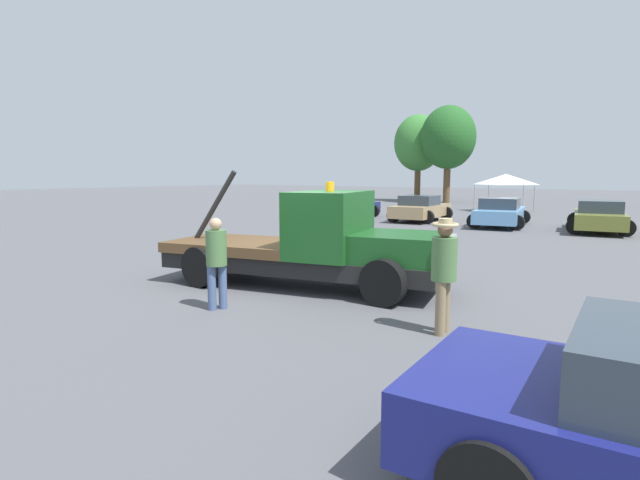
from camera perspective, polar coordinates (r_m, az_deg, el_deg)
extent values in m
plane|color=#545459|center=(10.92, -2.16, -5.27)|extent=(160.00, 160.00, 0.00)
cube|color=black|center=(10.82, -2.17, -2.55)|extent=(6.31, 3.02, 0.35)
cube|color=#19511E|center=(10.03, 9.19, -0.84)|extent=(2.01, 2.01, 0.55)
cube|color=silver|center=(9.86, 14.27, -1.28)|extent=(0.49, 1.78, 0.50)
cube|color=#19511E|center=(10.44, 1.13, 1.84)|extent=(1.72, 2.22, 1.37)
cube|color=brown|center=(11.50, -9.04, -0.60)|extent=(3.38, 2.58, 0.22)
cylinder|color=black|center=(11.78, -11.91, 3.87)|extent=(1.19, 0.37, 1.63)
cylinder|color=orange|center=(10.39, 1.14, 6.14)|extent=(0.18, 0.18, 0.20)
cylinder|color=black|center=(11.04, 9.88, -2.91)|extent=(0.88, 0.26, 0.88)
cylinder|color=black|center=(9.24, 7.20, -4.89)|extent=(0.88, 0.26, 0.88)
cylinder|color=black|center=(12.58, -8.48, -1.61)|extent=(0.88, 0.26, 0.88)
cylinder|color=black|center=(11.04, -13.61, -3.01)|extent=(0.88, 0.26, 0.88)
cylinder|color=black|center=(5.46, 23.35, -15.46)|extent=(0.68, 0.22, 0.68)
cylinder|color=#847051|center=(7.77, 13.60, -7.63)|extent=(0.16, 0.16, 0.83)
cylinder|color=#847051|center=(7.96, 14.07, -7.28)|extent=(0.16, 0.16, 0.83)
cylinder|color=#4C7542|center=(7.71, 14.01, -2.12)|extent=(0.38, 0.38, 0.65)
sphere|color=brown|center=(7.65, 14.11, 1.12)|extent=(0.22, 0.22, 0.22)
torus|color=tan|center=(7.64, 14.13, 1.71)|extent=(0.39, 0.39, 0.06)
cylinder|color=tan|center=(7.64, 14.14, 2.04)|extent=(0.20, 0.20, 0.10)
cylinder|color=#475B84|center=(9.15, -12.26, -5.39)|extent=(0.15, 0.15, 0.80)
cylinder|color=#475B84|center=(9.21, -11.06, -5.27)|extent=(0.15, 0.15, 0.80)
cylinder|color=#4C7542|center=(9.04, -11.78, -0.89)|extent=(0.37, 0.37, 0.63)
sphere|color=tan|center=(8.99, -11.85, 1.80)|extent=(0.22, 0.22, 0.22)
cube|color=navy|center=(27.92, 3.06, 3.64)|extent=(1.89, 4.49, 0.60)
cube|color=#333D47|center=(27.71, 2.82, 4.75)|extent=(1.65, 1.89, 0.50)
cylinder|color=black|center=(29.69, 3.20, 3.48)|extent=(0.68, 0.22, 0.68)
cylinder|color=black|center=(28.79, 6.17, 3.33)|extent=(0.68, 0.22, 0.68)
cylinder|color=black|center=(27.18, -0.24, 3.12)|extent=(0.68, 0.22, 0.68)
cylinder|color=black|center=(26.19, 2.89, 2.95)|extent=(0.68, 0.22, 0.68)
cube|color=tan|center=(26.62, 11.43, 3.31)|extent=(2.14, 4.51, 0.60)
cube|color=#333D47|center=(26.38, 11.29, 4.47)|extent=(1.76, 1.95, 0.50)
cylinder|color=black|center=(28.35, 10.77, 3.17)|extent=(0.68, 0.22, 0.68)
cylinder|color=black|center=(27.76, 14.22, 2.99)|extent=(0.68, 0.22, 0.68)
cylinder|color=black|center=(25.58, 8.37, 2.77)|extent=(0.68, 0.22, 0.68)
cylinder|color=black|center=(24.93, 12.15, 2.56)|extent=(0.68, 0.22, 0.68)
cube|color=#669ED1|center=(24.89, 19.89, 2.73)|extent=(2.53, 5.01, 0.60)
cube|color=#333D47|center=(24.62, 19.88, 3.97)|extent=(1.90, 2.23, 0.50)
cylinder|color=black|center=(26.63, 18.41, 2.65)|extent=(0.68, 0.22, 0.68)
cylinder|color=black|center=(26.44, 22.18, 2.45)|extent=(0.68, 0.22, 0.68)
cylinder|color=black|center=(23.42, 17.26, 2.08)|extent=(0.68, 0.22, 0.68)
cylinder|color=black|center=(23.20, 21.54, 1.85)|extent=(0.68, 0.22, 0.68)
cube|color=olive|center=(24.34, 29.27, 2.12)|extent=(2.53, 5.09, 0.60)
cube|color=#333D47|center=(24.07, 29.37, 3.38)|extent=(1.91, 2.26, 0.50)
cylinder|color=black|center=(25.99, 27.16, 2.10)|extent=(0.68, 0.22, 0.68)
cylinder|color=black|center=(26.06, 31.06, 1.86)|extent=(0.68, 0.22, 0.68)
cylinder|color=black|center=(22.69, 27.14, 1.43)|extent=(0.68, 0.22, 0.68)
cylinder|color=black|center=(22.77, 31.61, 1.16)|extent=(0.68, 0.22, 0.68)
cylinder|color=#9E9EA3|center=(33.76, 17.24, 4.56)|extent=(0.07, 0.07, 1.76)
cylinder|color=#9E9EA3|center=(32.96, 22.22, 4.28)|extent=(0.07, 0.07, 1.76)
cylinder|color=#9E9EA3|center=(36.62, 18.69, 4.71)|extent=(0.07, 0.07, 1.76)
cylinder|color=#9E9EA3|center=(35.89, 23.30, 4.44)|extent=(0.07, 0.07, 1.76)
pyramid|color=white|center=(34.74, 20.45, 6.53)|extent=(3.00, 3.00, 0.69)
cylinder|color=brown|center=(46.63, 11.06, 6.07)|extent=(0.54, 0.54, 2.72)
ellipsoid|color=#387A33|center=(46.70, 11.18, 10.84)|extent=(4.35, 4.35, 5.05)
cylinder|color=brown|center=(44.31, 14.27, 6.00)|extent=(0.57, 0.57, 2.87)
ellipsoid|color=#235B23|center=(44.40, 14.44, 11.30)|extent=(4.59, 4.59, 5.33)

